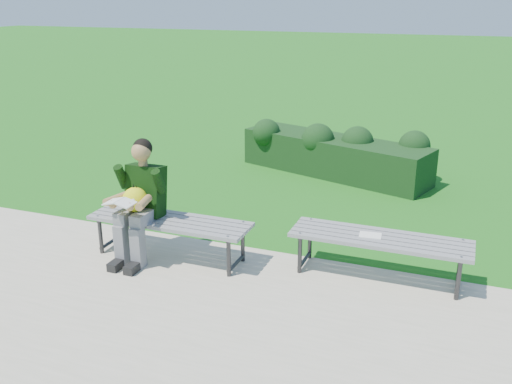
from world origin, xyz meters
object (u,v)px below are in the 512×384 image
(bench_right, at_px, (380,242))
(seated_boy, at_px, (139,197))
(paper_sheet, at_px, (370,235))
(bench_left, at_px, (170,224))
(hedge, at_px, (335,152))

(bench_right, xyz_separation_m, seated_boy, (-2.52, -0.43, 0.30))
(bench_right, relative_size, paper_sheet, 7.66)
(bench_left, bearing_deg, hedge, 75.92)
(bench_left, height_order, seated_boy, seated_boy)
(seated_boy, bearing_deg, bench_left, 18.07)
(hedge, relative_size, bench_right, 1.79)
(seated_boy, bearing_deg, paper_sheet, 10.20)
(bench_left, distance_m, bench_right, 2.24)
(hedge, xyz_separation_m, bench_right, (1.28, -3.42, 0.05))
(bench_left, bearing_deg, bench_right, 8.64)
(bench_left, relative_size, seated_boy, 1.37)
(bench_right, bearing_deg, seated_boy, -170.20)
(bench_left, distance_m, paper_sheet, 2.14)
(bench_right, height_order, seated_boy, seated_boy)
(paper_sheet, bearing_deg, seated_boy, -169.80)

